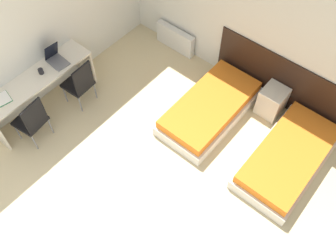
{
  "coord_description": "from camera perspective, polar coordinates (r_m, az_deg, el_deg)",
  "views": [
    {
      "loc": [
        2.13,
        -0.37,
        5.13
      ],
      "look_at": [
        0.0,
        2.17,
        0.55
      ],
      "focal_mm": 40.0,
      "sensor_mm": 36.0,
      "label": 1
    }
  ],
  "objects": [
    {
      "name": "open_notebook",
      "position": [
        6.12,
        -23.86,
        2.59
      ],
      "size": [
        0.3,
        0.25,
        0.02
      ],
      "rotation": [
        0.0,
        0.0,
        -0.21
      ],
      "color": "#236B3D",
      "rests_on": "desk"
    },
    {
      "name": "chair_near_notebook",
      "position": [
        6.06,
        -20.03,
        -0.37
      ],
      "size": [
        0.48,
        0.48,
        0.94
      ],
      "rotation": [
        0.0,
        0.0,
        0.14
      ],
      "color": "black",
      "rests_on": "ground_plane"
    },
    {
      "name": "nightstand",
      "position": [
        6.45,
        15.56,
        2.35
      ],
      "size": [
        0.39,
        0.41,
        0.52
      ],
      "color": "beige",
      "rests_on": "ground_plane"
    },
    {
      "name": "wall_left",
      "position": [
        6.25,
        -17.82,
        14.09
      ],
      "size": [
        0.05,
        4.94,
        2.7
      ],
      "color": "silver",
      "rests_on": "ground_plane"
    },
    {
      "name": "desk",
      "position": [
        6.36,
        -19.08,
        4.65
      ],
      "size": [
        0.5,
        1.9,
        0.75
      ],
      "color": "beige",
      "rests_on": "ground_plane"
    },
    {
      "name": "headboard_panel",
      "position": [
        6.43,
        17.1,
        4.95
      ],
      "size": [
        2.5,
        0.03,
        1.0
      ],
      "color": "black",
      "rests_on": "ground_plane"
    },
    {
      "name": "wall_back",
      "position": [
        6.14,
        11.24,
        14.96
      ],
      "size": [
        5.46,
        0.05,
        2.7
      ],
      "color": "silver",
      "rests_on": "ground_plane"
    },
    {
      "name": "bed_near_door",
      "position": [
        6.0,
        17.85,
        -5.91
      ],
      "size": [
        0.93,
        1.85,
        0.35
      ],
      "color": "silver",
      "rests_on": "ground_plane"
    },
    {
      "name": "chair_near_laptop",
      "position": [
        6.32,
        -13.29,
        5.13
      ],
      "size": [
        0.45,
        0.45,
        0.94
      ],
      "rotation": [
        0.0,
        0.0,
        0.06
      ],
      "color": "black",
      "rests_on": "ground_plane"
    },
    {
      "name": "mug",
      "position": [
        6.24,
        -18.81,
        6.62
      ],
      "size": [
        0.08,
        0.08,
        0.09
      ],
      "color": "black",
      "rests_on": "desk"
    },
    {
      "name": "radiator",
      "position": [
        7.29,
        1.12,
        11.82
      ],
      "size": [
        0.83,
        0.12,
        0.46
      ],
      "color": "silver",
      "rests_on": "ground_plane"
    },
    {
      "name": "laptop",
      "position": [
        6.34,
        -16.75,
        8.56
      ],
      "size": [
        0.37,
        0.27,
        0.35
      ],
      "rotation": [
        0.0,
        0.0,
        -0.07
      ],
      "color": "slate",
      "rests_on": "desk"
    },
    {
      "name": "bed_near_window",
      "position": [
        6.27,
        6.43,
        1.35
      ],
      "size": [
        0.93,
        1.85,
        0.35
      ],
      "color": "silver",
      "rests_on": "ground_plane"
    }
  ]
}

